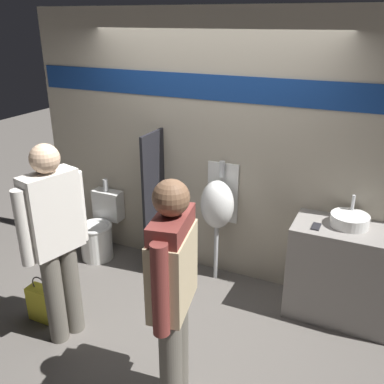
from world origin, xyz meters
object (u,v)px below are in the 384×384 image
(cell_phone, at_px, (316,226))
(urinal_near_counter, at_px, (218,204))
(sink_basin, at_px, (350,220))
(person_with_lanyard, at_px, (55,237))
(toilet, at_px, (99,231))
(shopping_bag, at_px, (42,303))
(person_in_vest, at_px, (173,285))

(cell_phone, bearing_deg, urinal_near_counter, 168.26)
(sink_basin, xyz_separation_m, person_with_lanyard, (-2.10, -1.33, -0.00))
(toilet, xyz_separation_m, shopping_bag, (0.21, -1.18, -0.13))
(person_in_vest, height_order, person_with_lanyard, person_with_lanyard)
(cell_phone, height_order, shopping_bag, cell_phone)
(toilet, height_order, person_in_vest, person_in_vest)
(cell_phone, distance_m, shopping_bag, 2.56)
(urinal_near_counter, xyz_separation_m, person_in_vest, (0.34, -1.63, 0.15))
(cell_phone, distance_m, toilet, 2.48)
(urinal_near_counter, distance_m, person_in_vest, 1.67)
(cell_phone, xyz_separation_m, toilet, (-2.40, 0.06, -0.61))
(urinal_near_counter, xyz_separation_m, shopping_bag, (-1.18, -1.32, -0.68))
(person_with_lanyard, bearing_deg, person_in_vest, -87.33)
(toilet, bearing_deg, cell_phone, -1.53)
(shopping_bag, bearing_deg, toilet, 100.30)
(sink_basin, xyz_separation_m, toilet, (-2.65, -0.09, -0.66))
(toilet, height_order, person_with_lanyard, person_with_lanyard)
(urinal_near_counter, relative_size, shopping_bag, 2.83)
(cell_phone, bearing_deg, person_with_lanyard, -147.55)
(sink_basin, xyz_separation_m, shopping_bag, (-2.44, -1.27, -0.79))
(urinal_near_counter, distance_m, shopping_bag, 1.90)
(toilet, xyz_separation_m, person_with_lanyard, (0.55, -1.24, 0.65))
(person_with_lanyard, xyz_separation_m, shopping_bag, (-0.34, 0.06, -0.79))
(toilet, bearing_deg, person_in_vest, -40.48)
(person_in_vest, distance_m, shopping_bag, 1.76)
(sink_basin, relative_size, cell_phone, 2.36)
(sink_basin, height_order, toilet, sink_basin)
(person_with_lanyard, distance_m, shopping_bag, 0.86)
(urinal_near_counter, bearing_deg, person_in_vest, -78.13)
(urinal_near_counter, bearing_deg, toilet, -174.12)
(person_in_vest, bearing_deg, shopping_bag, 67.39)
(sink_basin, distance_m, person_in_vest, 1.82)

